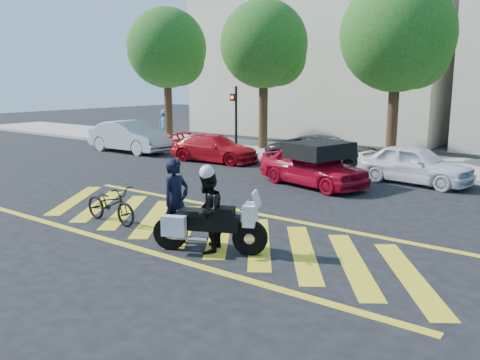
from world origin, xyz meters
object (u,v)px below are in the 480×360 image
Objects in this scene: parked_mid_right at (415,164)px; parked_mid_left at (326,152)px; bicycle at (111,204)px; parked_left at (214,148)px; officer_bike at (176,202)px; police_motorcycle at (208,225)px; red_convertible at (313,166)px; parked_far_left at (130,137)px; officer_moto at (207,212)px.

parked_mid_left is at bearing 84.83° from parked_mid_right.
parked_left reaches higher than bicycle.
officer_bike is 0.46× the size of parked_left.
police_motorcycle is 0.58× the size of parked_mid_right.
red_convertible is 0.87× the size of parked_far_left.
parked_mid_left is (-2.68, 10.36, 0.08)m from police_motorcycle.
parked_mid_left is at bearing 11.85° from officer_bike.
officer_moto is (3.33, -0.21, 0.37)m from bicycle.
parked_mid_right is at bearing -32.05° from red_convertible.
parked_mid_left is (-2.66, 10.34, -0.18)m from officer_moto.
officer_moto reaches higher than police_motorcycle.
officer_bike reaches higher than red_convertible.
parked_mid_right is at bearing 148.66° from officer_moto.
parked_mid_left is 3.82m from parked_mid_right.
parked_mid_left is (0.67, 10.13, 0.19)m from bicycle.
bicycle is 9.79m from parked_left.
officer_bike is at bearing -111.17° from officer_moto.
officer_moto reaches higher than red_convertible.
red_convertible reaches higher than bicycle.
officer_bike is 1.12× the size of officer_moto.
police_motorcycle is 11.76m from parked_left.
police_motorcycle is at bearing -169.09° from parked_mid_left.
officer_bike is 0.41× the size of parked_far_left.
officer_moto is at bearing -84.41° from officer_bike.
bicycle is 0.46× the size of parked_mid_right.
officer_moto is 0.37× the size of parked_far_left.
police_motorcycle reaches higher than bicycle.
police_motorcycle is at bearing -92.53° from bicycle.
parked_far_left is (-9.28, 8.73, 0.29)m from bicycle.
parked_left is 1.05× the size of parked_mid_right.
police_motorcycle is 0.49× the size of parked_far_left.
police_motorcycle is 10.70m from parked_mid_left.
police_motorcycle is at bearing 25.48° from officer_moto.
bicycle is at bearing -118.58° from officer_moto.
police_motorcycle is (0.84, 0.04, -0.36)m from officer_bike.
red_convertible is 0.84× the size of parked_mid_left.
officer_moto is at bearing -179.77° from parked_mid_right.
parked_left is (5.21, 0.17, -0.17)m from parked_far_left.
officer_moto reaches higher than parked_mid_left.
parked_mid_right is at bearing -88.09° from parked_far_left.
officer_bike is 14.82m from parked_far_left.
parked_mid_left reaches higher than bicycle.
police_motorcycle is 0.47× the size of parked_mid_left.
bicycle is at bearing 161.44° from parked_mid_right.
parked_far_left reaches higher than police_motorcycle.
red_convertible is 0.99× the size of parked_left.
red_convertible reaches higher than parked_left.
parked_far_left reaches higher than red_convertible.
red_convertible is (-1.50, 7.13, -0.16)m from officer_moto.
police_motorcycle is 1.34× the size of officer_moto.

